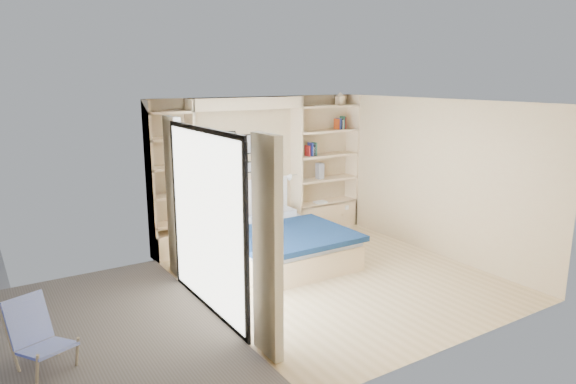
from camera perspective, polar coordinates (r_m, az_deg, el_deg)
ground at (r=7.56m, az=5.24°, el=-9.33°), size 4.50×4.50×0.00m
room_shell at (r=8.25m, az=-3.20°, el=0.43°), size 4.50×4.50×4.50m
bed at (r=8.10m, az=-1.19°, el=-5.62°), size 1.82×2.32×1.07m
photo_gallery at (r=8.74m, az=-5.89°, el=4.58°), size 1.48×0.02×0.82m
reading_lamps at (r=8.70m, az=-4.26°, el=1.21°), size 1.92×0.12×0.15m
shelf_decor at (r=9.44m, az=3.48°, el=5.90°), size 3.45×0.23×2.03m
deck at (r=6.24m, az=-23.03°, el=-15.32°), size 3.20×4.00×0.05m
deck_chair at (r=5.80m, az=-26.04°, el=-14.11°), size 0.64×0.81×0.71m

